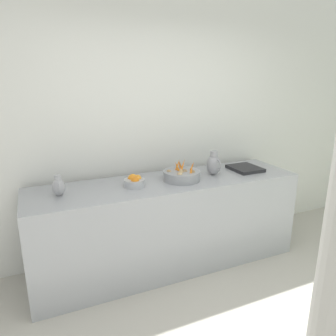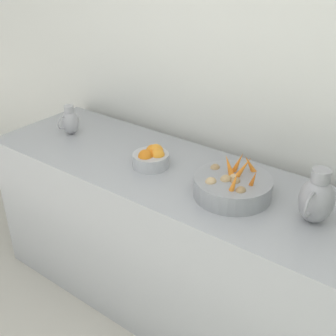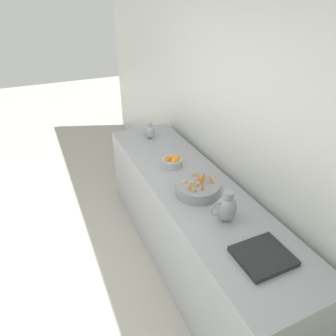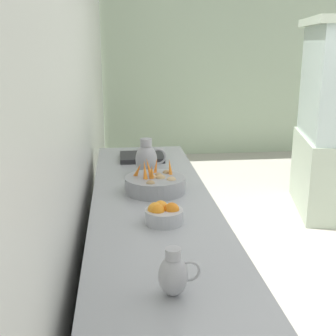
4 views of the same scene
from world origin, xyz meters
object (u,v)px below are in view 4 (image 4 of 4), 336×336
metal_pitcher_tall (147,158)px  vegetable_colander (155,184)px  orange_bowl (163,214)px  metal_pitcher_short (174,274)px

metal_pitcher_tall → vegetable_colander: bearing=-86.1°
vegetable_colander → orange_bowl: size_ratio=1.91×
metal_pitcher_tall → metal_pitcher_short: metal_pitcher_tall is taller
vegetable_colander → metal_pitcher_tall: (-0.03, 0.39, 0.06)m
orange_bowl → metal_pitcher_short: metal_pitcher_short is taller
orange_bowl → metal_pitcher_tall: 0.88m
orange_bowl → metal_pitcher_short: 0.67m
orange_bowl → metal_pitcher_tall: metal_pitcher_tall is taller
vegetable_colander → metal_pitcher_tall: 0.39m
vegetable_colander → metal_pitcher_short: (-0.03, -1.16, 0.03)m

